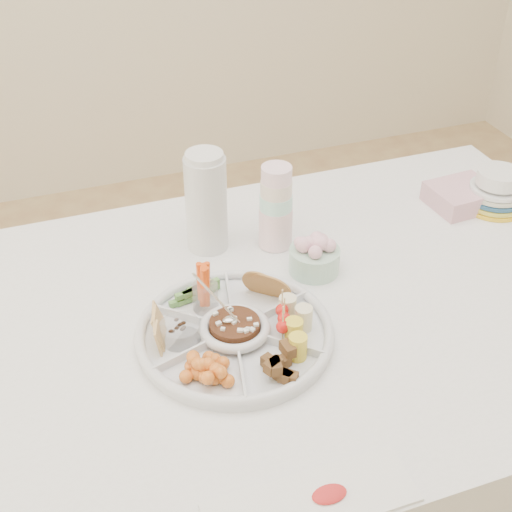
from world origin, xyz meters
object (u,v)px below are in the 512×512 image
object	(u,v)px
dining_table	(293,428)
plate_stack	(497,189)
party_tray	(235,331)
thermos	(206,200)

from	to	relation	value
dining_table	plate_stack	bearing A→B (deg)	17.69
party_tray	plate_stack	world-z (taller)	plate_stack
party_tray	plate_stack	bearing A→B (deg)	18.07
plate_stack	thermos	bearing A→B (deg)	173.97
party_tray	thermos	size ratio (longest dim) A/B	1.55
dining_table	thermos	size ratio (longest dim) A/B	6.21
dining_table	thermos	xyz separation A→B (m)	(-0.11, 0.27, 0.50)
party_tray	plate_stack	xyz separation A→B (m)	(0.77, 0.25, 0.03)
thermos	plate_stack	distance (m)	0.74
party_tray	thermos	world-z (taller)	thermos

